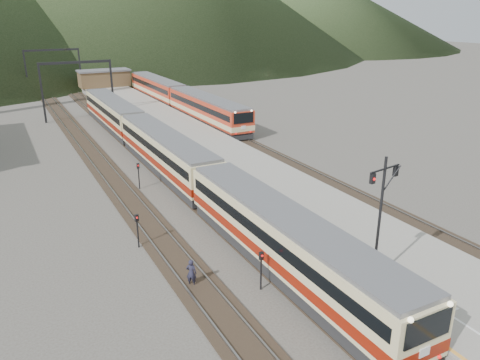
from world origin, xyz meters
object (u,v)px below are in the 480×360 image
signal_mast (381,208)px  second_train (179,97)px  main_train (166,152)px  worker (191,273)px

signal_mast → second_train: bearing=80.3°
main_train → signal_mast: bearing=-83.6°
worker → signal_mast: bearing=-174.6°
main_train → signal_mast: (2.74, -24.44, 3.09)m
signal_mast → worker: 10.55m
second_train → worker: second_train is taller
main_train → second_train: second_train is taller
second_train → signal_mast: bearing=-99.7°
main_train → signal_mast: 24.79m
signal_mast → worker: size_ratio=4.19×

